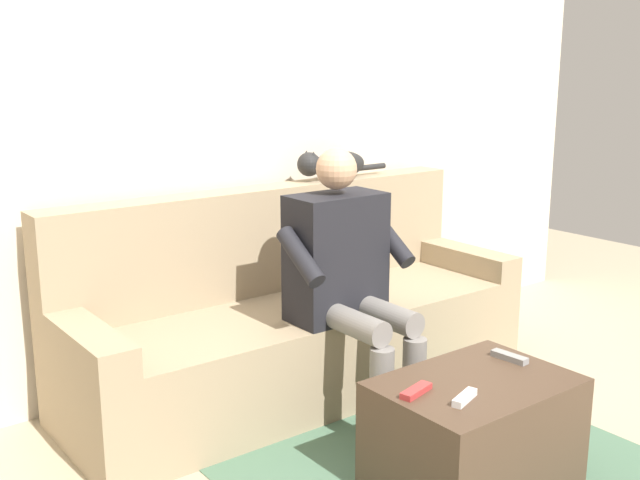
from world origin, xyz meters
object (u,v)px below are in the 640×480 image
cat_on_backrest (332,165)px  remote_red (416,391)px  person_solo_seated (346,271)px  remote_white (465,398)px  coffee_table (473,433)px  remote_gray (509,357)px  couch (295,321)px

cat_on_backrest → remote_red: cat_on_backrest is taller
person_solo_seated → cat_on_backrest: 0.83m
remote_red → remote_white: (-0.09, 0.14, 0.00)m
coffee_table → person_solo_seated: bearing=-89.5°
person_solo_seated → remote_gray: person_solo_seated is taller
couch → remote_white: (0.16, 1.23, 0.10)m
remote_red → remote_gray: bearing=166.6°
cat_on_backrest → remote_red: bearing=63.4°
remote_white → remote_gray: size_ratio=0.92×
couch → coffee_table: couch is taller
person_solo_seated → remote_red: (0.25, 0.69, -0.24)m
couch → remote_red: (0.25, 1.08, 0.10)m
remote_red → cat_on_backrest: bearing=-130.5°
couch → remote_gray: 1.11m
remote_red → remote_gray: (-0.51, -0.00, 0.00)m
coffee_table → person_solo_seated: (0.01, -0.74, 0.45)m
cat_on_backrest → remote_white: (0.57, 1.46, -0.60)m
couch → remote_red: size_ratio=15.55×
cat_on_backrest → coffee_table: bearing=73.4°
coffee_table → cat_on_backrest: (-0.41, -1.36, 0.82)m
coffee_table → remote_white: remote_white is taller
coffee_table → remote_gray: (-0.25, -0.06, 0.22)m
coffee_table → remote_gray: 0.34m
person_solo_seated → remote_gray: 0.77m
remote_red → remote_gray: size_ratio=0.98×
couch → person_solo_seated: person_solo_seated is taller
person_solo_seated → remote_red: 0.77m
coffee_table → person_solo_seated: size_ratio=0.60×
remote_white → cat_on_backrest: bearing=-129.9°
cat_on_backrest → remote_gray: 1.45m
coffee_table → remote_white: bearing=29.4°
coffee_table → couch: bearing=-90.0°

